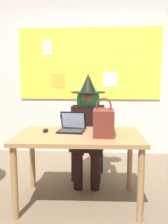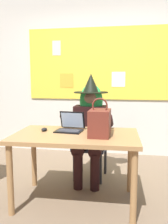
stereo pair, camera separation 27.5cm
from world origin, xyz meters
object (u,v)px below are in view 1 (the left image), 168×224
chair_at_desk (89,140)px  person_costumed (88,121)px  laptop (72,127)px  desk_main (79,143)px  computer_mouse (45,130)px  handbag (104,122)px

chair_at_desk → person_costumed: bearing=2.2°
laptop → person_costumed: bearing=79.0°
desk_main → computer_mouse: 0.39m
person_costumed → chair_at_desk: bearing=176.1°
computer_mouse → handbag: handbag is taller
computer_mouse → desk_main: bearing=-14.7°
person_costumed → handbag: (0.20, -0.66, 0.11)m
desk_main → person_costumed: (0.05, 0.63, 0.12)m
person_costumed → laptop: size_ratio=4.53×
chair_at_desk → laptop: (-0.15, -0.61, 0.30)m
desk_main → person_costumed: 0.64m
desk_main → laptop: size_ratio=4.32×
person_costumed → handbag: 0.70m
desk_main → person_costumed: bearing=85.3°
chair_at_desk → computer_mouse: chair_at_desk is taller
computer_mouse → handbag: (0.62, -0.11, 0.12)m
chair_at_desk → computer_mouse: size_ratio=8.49×
laptop → desk_main: bearing=-51.0°
desk_main → laptop: laptop is taller
desk_main → handbag: (0.25, -0.03, 0.23)m
computer_mouse → person_costumed: bearing=50.1°
laptop → handbag: (0.34, -0.17, 0.09)m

